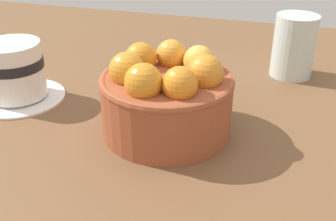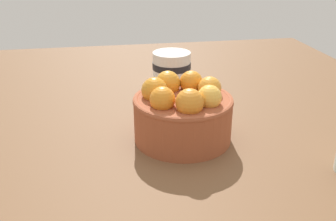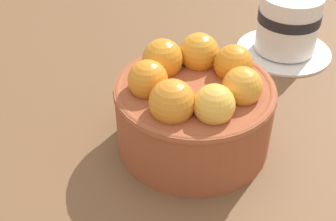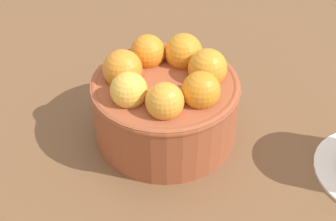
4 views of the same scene
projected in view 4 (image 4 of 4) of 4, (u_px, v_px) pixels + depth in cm
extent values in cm
cube|color=brown|center=(166.00, 142.00, 53.09)|extent=(128.41, 102.70, 3.23)
cylinder|color=#9E4C2D|center=(165.00, 108.00, 49.70)|extent=(15.76, 15.76, 7.26)
torus|color=#9E4C2D|center=(165.00, 85.00, 47.61)|extent=(15.96, 15.96, 1.00)
sphere|color=orange|center=(123.00, 68.00, 47.46)|extent=(4.22, 4.22, 4.22)
sphere|color=#F8B846|center=(129.00, 90.00, 44.52)|extent=(3.79, 3.79, 3.79)
sphere|color=orange|center=(165.00, 101.00, 43.20)|extent=(3.80, 3.80, 3.80)
sphere|color=orange|center=(201.00, 91.00, 44.49)|extent=(3.92, 3.92, 3.92)
sphere|color=orange|center=(207.00, 68.00, 47.42)|extent=(4.19, 4.19, 4.19)
sphere|color=orange|center=(183.00, 52.00, 49.79)|extent=(4.20, 4.20, 4.20)
sphere|color=orange|center=(148.00, 52.00, 49.81)|extent=(3.89, 3.89, 3.89)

